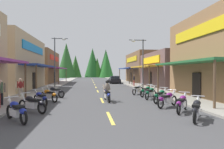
# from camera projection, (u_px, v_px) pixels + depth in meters

# --- Properties ---
(ground) EXTENTS (10.20, 84.90, 0.10)m
(ground) POSITION_uv_depth(u_px,v_px,m) (95.00, 86.00, 28.60)
(ground) COLOR #424244
(sidewalk_left) EXTENTS (2.47, 84.90, 0.12)m
(sidewalk_left) POSITION_uv_depth(u_px,v_px,m) (54.00, 85.00, 27.78)
(sidewalk_left) COLOR #9E9991
(sidewalk_left) RESTS_ON ground
(sidewalk_right) EXTENTS (2.47, 84.90, 0.12)m
(sidewalk_right) POSITION_uv_depth(u_px,v_px,m) (134.00, 85.00, 29.42)
(sidewalk_right) COLOR gray
(sidewalk_right) RESTS_ON ground
(centerline_dashes) EXTENTS (0.16, 59.58, 0.01)m
(centerline_dashes) POSITION_uv_depth(u_px,v_px,m) (94.00, 84.00, 30.95)
(centerline_dashes) COLOR #E0C64C
(centerline_dashes) RESTS_ON ground
(storefront_left_middle) EXTENTS (7.91, 10.93, 6.39)m
(storefront_left_middle) POSITION_uv_depth(u_px,v_px,m) (7.00, 63.00, 21.17)
(storefront_left_middle) COLOR tan
(storefront_left_middle) RESTS_ON ground
(storefront_left_far) EXTENTS (9.79, 11.48, 6.15)m
(storefront_left_far) POSITION_uv_depth(u_px,v_px,m) (33.00, 67.00, 34.04)
(storefront_left_far) COLOR brown
(storefront_left_far) RESTS_ON ground
(storefront_right_middle) EXTENTS (10.52, 9.65, 4.87)m
(storefront_right_middle) POSITION_uv_depth(u_px,v_px,m) (179.00, 70.00, 25.56)
(storefront_right_middle) COLOR brown
(storefront_right_middle) RESTS_ON ground
(storefront_right_far) EXTENTS (9.94, 11.36, 5.97)m
(storefront_right_far) POSITION_uv_depth(u_px,v_px,m) (151.00, 68.00, 36.44)
(storefront_right_far) COLOR brown
(storefront_right_far) RESTS_ON ground
(streetlamp_left) EXTENTS (2.12, 0.30, 6.75)m
(streetlamp_left) POSITION_uv_depth(u_px,v_px,m) (57.00, 56.00, 23.97)
(streetlamp_left) COLOR #474C51
(streetlamp_left) RESTS_ON ground
(streetlamp_right) EXTENTS (2.12, 0.30, 6.07)m
(streetlamp_right) POSITION_uv_depth(u_px,v_px,m) (140.00, 57.00, 21.48)
(streetlamp_right) COLOR #474C51
(streetlamp_right) RESTS_ON ground
(motorcycle_parked_right_0) EXTENTS (1.40, 1.75, 1.04)m
(motorcycle_parked_right_0) POSITION_uv_depth(u_px,v_px,m) (196.00, 109.00, 8.01)
(motorcycle_parked_right_0) COLOR black
(motorcycle_parked_right_0) RESTS_ON ground
(motorcycle_parked_right_1) EXTENTS (1.48, 1.68, 1.04)m
(motorcycle_parked_right_1) POSITION_uv_depth(u_px,v_px,m) (182.00, 103.00, 9.61)
(motorcycle_parked_right_1) COLOR black
(motorcycle_parked_right_1) RESTS_ON ground
(motorcycle_parked_right_2) EXTENTS (1.83, 1.28, 1.04)m
(motorcycle_parked_right_2) POSITION_uv_depth(u_px,v_px,m) (167.00, 99.00, 10.97)
(motorcycle_parked_right_2) COLOR black
(motorcycle_parked_right_2) RESTS_ON ground
(motorcycle_parked_right_3) EXTENTS (1.65, 1.52, 1.04)m
(motorcycle_parked_right_3) POSITION_uv_depth(u_px,v_px,m) (161.00, 96.00, 12.59)
(motorcycle_parked_right_3) COLOR black
(motorcycle_parked_right_3) RESTS_ON ground
(motorcycle_parked_right_4) EXTENTS (1.50, 1.66, 1.04)m
(motorcycle_parked_right_4) POSITION_uv_depth(u_px,v_px,m) (151.00, 93.00, 14.32)
(motorcycle_parked_right_4) COLOR black
(motorcycle_parked_right_4) RESTS_ON ground
(motorcycle_parked_right_5) EXTENTS (1.67, 1.49, 1.04)m
(motorcycle_parked_right_5) POSITION_uv_depth(u_px,v_px,m) (147.00, 91.00, 15.76)
(motorcycle_parked_right_5) COLOR black
(motorcycle_parked_right_5) RESTS_ON ground
(motorcycle_parked_right_6) EXTENTS (1.52, 1.65, 1.04)m
(motorcycle_parked_right_6) POSITION_uv_depth(u_px,v_px,m) (138.00, 89.00, 17.27)
(motorcycle_parked_right_6) COLOR black
(motorcycle_parked_right_6) RESTS_ON ground
(motorcycle_parked_left_0) EXTENTS (1.49, 1.67, 1.04)m
(motorcycle_parked_left_0) POSITION_uv_depth(u_px,v_px,m) (16.00, 110.00, 7.71)
(motorcycle_parked_left_0) COLOR black
(motorcycle_parked_left_0) RESTS_ON ground
(motorcycle_parked_left_1) EXTENTS (1.81, 1.31, 1.04)m
(motorcycle_parked_left_1) POSITION_uv_depth(u_px,v_px,m) (32.00, 103.00, 9.45)
(motorcycle_parked_left_1) COLOR black
(motorcycle_parked_left_1) RESTS_ON ground
(motorcycle_parked_left_2) EXTENTS (1.33, 1.80, 1.04)m
(motorcycle_parked_left_2) POSITION_uv_depth(u_px,v_px,m) (40.00, 98.00, 11.31)
(motorcycle_parked_left_2) COLOR black
(motorcycle_parked_left_2) RESTS_ON ground
(motorcycle_parked_left_3) EXTENTS (1.57, 1.59, 1.04)m
(motorcycle_parked_left_3) POSITION_uv_depth(u_px,v_px,m) (49.00, 95.00, 12.94)
(motorcycle_parked_left_3) COLOR black
(motorcycle_parked_left_3) RESTS_ON ground
(motorcycle_parked_left_4) EXTENTS (1.86, 1.23, 1.04)m
(motorcycle_parked_left_4) POSITION_uv_depth(u_px,v_px,m) (55.00, 92.00, 15.04)
(motorcycle_parked_left_4) COLOR black
(motorcycle_parked_left_4) RESTS_ON ground
(rider_cruising_lead) EXTENTS (0.61, 2.14, 1.57)m
(rider_cruising_lead) POSITION_uv_depth(u_px,v_px,m) (107.00, 92.00, 13.08)
(rider_cruising_lead) COLOR black
(rider_cruising_lead) RESTS_ON ground
(pedestrian_by_shop) EXTENTS (0.43, 0.46, 1.62)m
(pedestrian_by_shop) POSITION_uv_depth(u_px,v_px,m) (21.00, 87.00, 14.70)
(pedestrian_by_shop) COLOR #B2A599
(pedestrian_by_shop) RESTS_ON ground
(pedestrian_waiting) EXTENTS (0.30, 0.57, 1.75)m
(pedestrian_waiting) POSITION_uv_depth(u_px,v_px,m) (134.00, 80.00, 26.63)
(pedestrian_waiting) COLOR maroon
(pedestrian_waiting) RESTS_ON ground
(pedestrian_strolling) EXTENTS (0.51, 0.41, 1.69)m
(pedestrian_strolling) POSITION_uv_depth(u_px,v_px,m) (0.00, 91.00, 10.91)
(pedestrian_strolling) COLOR black
(pedestrian_strolling) RESTS_ON ground
(parked_car_curbside) EXTENTS (2.14, 4.34, 1.40)m
(parked_car_curbside) POSITION_uv_depth(u_px,v_px,m) (114.00, 80.00, 34.27)
(parked_car_curbside) COLOR black
(parked_car_curbside) RESTS_ON ground
(treeline_backdrop) EXTENTS (22.34, 14.43, 12.85)m
(treeline_backdrop) POSITION_uv_depth(u_px,v_px,m) (90.00, 63.00, 71.98)
(treeline_backdrop) COLOR #2D6323
(treeline_backdrop) RESTS_ON ground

